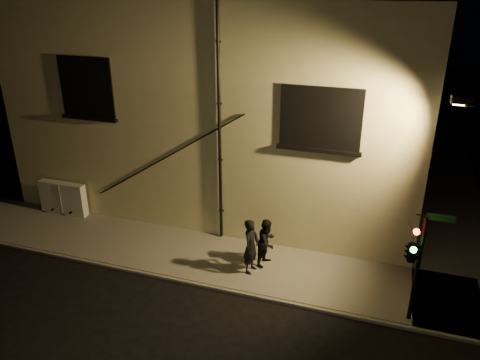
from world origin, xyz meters
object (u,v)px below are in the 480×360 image
(utility_cabinet, at_px, (63,198))
(traffic_signal, at_px, (413,251))
(pedestrian_a, at_px, (251,246))
(pedestrian_b, at_px, (267,242))

(utility_cabinet, height_order, traffic_signal, traffic_signal)
(pedestrian_a, relative_size, pedestrian_b, 1.14)
(traffic_signal, bearing_deg, pedestrian_a, 168.89)
(pedestrian_a, bearing_deg, utility_cabinet, 89.93)
(pedestrian_a, distance_m, traffic_signal, 5.05)
(utility_cabinet, xyz_separation_m, traffic_signal, (13.32, -2.51, 1.59))
(utility_cabinet, height_order, pedestrian_b, pedestrian_b)
(pedestrian_b, relative_size, traffic_signal, 0.49)
(utility_cabinet, relative_size, pedestrian_b, 1.25)
(utility_cabinet, bearing_deg, traffic_signal, -10.69)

